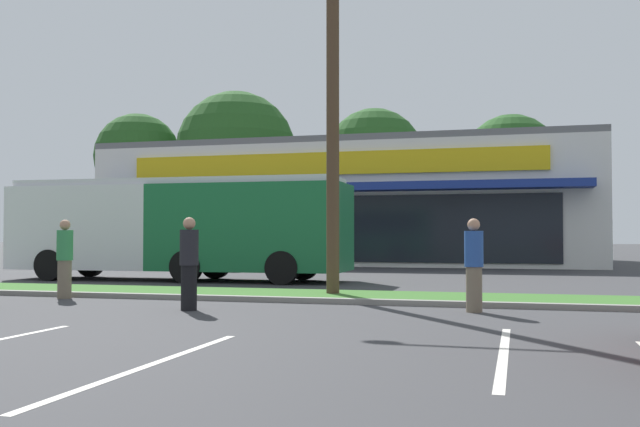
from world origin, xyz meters
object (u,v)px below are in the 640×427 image
Objects in this scene: pedestrian_near_bench at (189,264)px; pedestrian_mid at (474,265)px; city_bus at (178,226)px; pedestrian_by_pole at (65,259)px; utility_pole at (327,40)px; car_0 at (217,251)px.

pedestrian_near_bench reaches higher than pedestrian_mid.
city_bus is 6.18× the size of pedestrian_near_bench.
pedestrian_by_pole reaches higher than pedestrian_mid.
pedestrian_near_bench is at bearing 116.65° from city_bus.
utility_pole is 1.01× the size of city_bus.
car_0 is 13.61m from pedestrian_by_pole.
pedestrian_near_bench is at bearing -120.06° from utility_pole.
city_bus is at bearing -41.86° from pedestrian_by_pole.
pedestrian_near_bench reaches higher than car_0.
utility_pole is 6.39m from pedestrian_near_bench.
utility_pole reaches higher than pedestrian_mid.
city_bus is 6.16× the size of pedestrian_by_pole.
pedestrian_near_bench is 4.27m from pedestrian_by_pole.
pedestrian_near_bench is 5.50m from pedestrian_mid.
pedestrian_mid is (3.46, -2.18, -5.13)m from utility_pole.
utility_pole is 6.56m from pedestrian_mid.
car_0 is (-1.52, 6.70, -0.98)m from city_bus.
city_bus reaches higher than pedestrian_near_bench.
city_bus is 2.57× the size of car_0.
pedestrian_by_pole is (0.50, -6.75, -0.85)m from city_bus.
utility_pole is 9.19m from city_bus.
pedestrian_by_pole reaches higher than pedestrian_near_bench.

